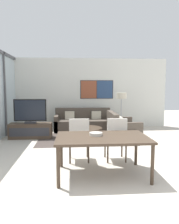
{
  "coord_description": "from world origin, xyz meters",
  "views": [
    {
      "loc": [
        -0.53,
        -3.14,
        1.63
      ],
      "look_at": [
        -0.07,
        2.89,
        0.95
      ],
      "focal_mm": 35.0,
      "sensor_mm": 36.0,
      "label": 1
    }
  ],
  "objects_px": {
    "dining_chair_centre": "(116,138)",
    "floor_lamp": "(121,98)",
    "coffee_table": "(85,130)",
    "sofa_main": "(83,123)",
    "dining_chair_left": "(79,138)",
    "fruit_bowl": "(96,134)",
    "tv_console": "(31,131)",
    "sofa_side": "(121,129)",
    "television": "(30,111)",
    "dining_table": "(102,140)"
  },
  "relations": [
    {
      "from": "dining_chair_centre",
      "to": "floor_lamp",
      "type": "relative_size",
      "value": 0.68
    },
    {
      "from": "coffee_table",
      "to": "sofa_main",
      "type": "bearing_deg",
      "value": 90.0
    },
    {
      "from": "dining_chair_left",
      "to": "fruit_bowl",
      "type": "xyz_separation_m",
      "value": [
        0.3,
        -0.68,
        0.24
      ]
    },
    {
      "from": "tv_console",
      "to": "sofa_side",
      "type": "xyz_separation_m",
      "value": [
        2.92,
        -0.16,
        0.03
      ]
    },
    {
      "from": "dining_chair_left",
      "to": "fruit_bowl",
      "type": "relative_size",
      "value": 3.93
    },
    {
      "from": "dining_chair_left",
      "to": "floor_lamp",
      "type": "height_order",
      "value": "floor_lamp"
    },
    {
      "from": "dining_chair_left",
      "to": "floor_lamp",
      "type": "bearing_deg",
      "value": 63.58
    },
    {
      "from": "coffee_table",
      "to": "fruit_bowl",
      "type": "xyz_separation_m",
      "value": [
        0.04,
        -2.8,
        0.49
      ]
    },
    {
      "from": "floor_lamp",
      "to": "television",
      "type": "bearing_deg",
      "value": -162.23
    },
    {
      "from": "sofa_side",
      "to": "floor_lamp",
      "type": "relative_size",
      "value": 0.95
    },
    {
      "from": "coffee_table",
      "to": "sofa_side",
      "type": "bearing_deg",
      "value": 5.48
    },
    {
      "from": "sofa_side",
      "to": "dining_chair_centre",
      "type": "bearing_deg",
      "value": 164.79
    },
    {
      "from": "coffee_table",
      "to": "dining_chair_left",
      "type": "xyz_separation_m",
      "value": [
        -0.26,
        -2.12,
        0.25
      ]
    },
    {
      "from": "dining_table",
      "to": "floor_lamp",
      "type": "height_order",
      "value": "floor_lamp"
    },
    {
      "from": "coffee_table",
      "to": "dining_table",
      "type": "xyz_separation_m",
      "value": [
        0.15,
        -2.89,
        0.39
      ]
    },
    {
      "from": "sofa_side",
      "to": "dining_chair_centre",
      "type": "distance_m",
      "value": 2.35
    },
    {
      "from": "dining_chair_left",
      "to": "floor_lamp",
      "type": "xyz_separation_m",
      "value": [
        1.69,
        3.41,
        0.71
      ]
    },
    {
      "from": "television",
      "to": "dining_table",
      "type": "relative_size",
      "value": 0.61
    },
    {
      "from": "coffee_table",
      "to": "dining_chair_centre",
      "type": "distance_m",
      "value": 2.22
    },
    {
      "from": "sofa_main",
      "to": "sofa_side",
      "type": "distance_m",
      "value": 1.78
    },
    {
      "from": "dining_table",
      "to": "dining_chair_centre",
      "type": "xyz_separation_m",
      "value": [
        0.41,
        0.75,
        -0.14
      ]
    },
    {
      "from": "dining_table",
      "to": "dining_chair_left",
      "type": "bearing_deg",
      "value": 117.91
    },
    {
      "from": "sofa_side",
      "to": "dining_chair_left",
      "type": "xyz_separation_m",
      "value": [
        -1.43,
        -2.23,
        0.25
      ]
    },
    {
      "from": "dining_table",
      "to": "dining_chair_left",
      "type": "height_order",
      "value": "dining_chair_left"
    },
    {
      "from": "television",
      "to": "sofa_main",
      "type": "relative_size",
      "value": 0.48
    },
    {
      "from": "sofa_side",
      "to": "dining_chair_centre",
      "type": "xyz_separation_m",
      "value": [
        -0.61,
        -2.25,
        0.25
      ]
    },
    {
      "from": "television",
      "to": "fruit_bowl",
      "type": "height_order",
      "value": "television"
    },
    {
      "from": "coffee_table",
      "to": "television",
      "type": "bearing_deg",
      "value": 171.17
    },
    {
      "from": "tv_console",
      "to": "dining_chair_left",
      "type": "distance_m",
      "value": 2.83
    },
    {
      "from": "sofa_side",
      "to": "dining_chair_left",
      "type": "bearing_deg",
      "value": 147.37
    },
    {
      "from": "coffee_table",
      "to": "dining_chair_left",
      "type": "distance_m",
      "value": 2.15
    },
    {
      "from": "sofa_side",
      "to": "dining_chair_centre",
      "type": "height_order",
      "value": "dining_chair_centre"
    },
    {
      "from": "sofa_side",
      "to": "floor_lamp",
      "type": "distance_m",
      "value": 1.55
    },
    {
      "from": "dining_chair_left",
      "to": "fruit_bowl",
      "type": "bearing_deg",
      "value": -66.38
    },
    {
      "from": "television",
      "to": "dining_chair_centre",
      "type": "height_order",
      "value": "television"
    },
    {
      "from": "sofa_side",
      "to": "fruit_bowl",
      "type": "xyz_separation_m",
      "value": [
        -1.13,
        -2.91,
        0.49
      ]
    },
    {
      "from": "sofa_main",
      "to": "floor_lamp",
      "type": "bearing_deg",
      "value": -6.51
    },
    {
      "from": "sofa_main",
      "to": "coffee_table",
      "type": "bearing_deg",
      "value": -90.0
    },
    {
      "from": "coffee_table",
      "to": "floor_lamp",
      "type": "xyz_separation_m",
      "value": [
        1.44,
        1.29,
        0.96
      ]
    },
    {
      "from": "sofa_main",
      "to": "dining_chair_centre",
      "type": "distance_m",
      "value": 3.65
    },
    {
      "from": "sofa_side",
      "to": "tv_console",
      "type": "bearing_deg",
      "value": 86.88
    },
    {
      "from": "tv_console",
      "to": "dining_chair_centre",
      "type": "relative_size",
      "value": 1.38
    },
    {
      "from": "dining_chair_centre",
      "to": "fruit_bowl",
      "type": "distance_m",
      "value": 0.87
    },
    {
      "from": "coffee_table",
      "to": "floor_lamp",
      "type": "height_order",
      "value": "floor_lamp"
    },
    {
      "from": "sofa_side",
      "to": "sofa_main",
      "type": "bearing_deg",
      "value": 40.94
    },
    {
      "from": "dining_chair_left",
      "to": "dining_chair_centre",
      "type": "distance_m",
      "value": 0.82
    },
    {
      "from": "tv_console",
      "to": "sofa_side",
      "type": "relative_size",
      "value": 0.98
    },
    {
      "from": "sofa_main",
      "to": "coffee_table",
      "type": "xyz_separation_m",
      "value": [
        0.0,
        -1.46,
        0.0
      ]
    },
    {
      "from": "sofa_main",
      "to": "dining_chair_left",
      "type": "relative_size",
      "value": 2.2
    },
    {
      "from": "fruit_bowl",
      "to": "television",
      "type": "bearing_deg",
      "value": 120.28
    }
  ]
}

